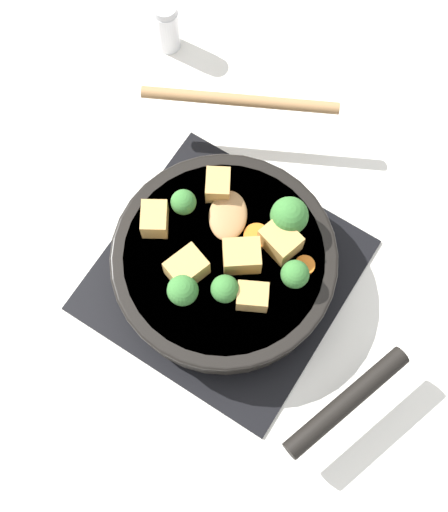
% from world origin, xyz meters
% --- Properties ---
extents(ground_plane, '(2.40, 2.40, 0.00)m').
position_xyz_m(ground_plane, '(0.00, 0.00, 0.00)').
color(ground_plane, white).
extents(front_burner_grate, '(0.31, 0.31, 0.03)m').
position_xyz_m(front_burner_grate, '(0.00, 0.00, 0.01)').
color(front_burner_grate, black).
rests_on(front_burner_grate, ground_plane).
extents(skillet_pan, '(0.40, 0.30, 0.05)m').
position_xyz_m(skillet_pan, '(-0.00, 0.00, 0.06)').
color(skillet_pan, black).
rests_on(skillet_pan, front_burner_grate).
extents(wooden_spoon, '(0.24, 0.26, 0.02)m').
position_xyz_m(wooden_spoon, '(0.07, -0.13, 0.09)').
color(wooden_spoon, '#A87A4C').
rests_on(wooden_spoon, skillet_pan).
extents(tofu_cube_center_large, '(0.05, 0.05, 0.04)m').
position_xyz_m(tofu_cube_center_large, '(0.03, 0.04, 0.10)').
color(tofu_cube_center_large, tan).
rests_on(tofu_cube_center_large, skillet_pan).
extents(tofu_cube_near_handle, '(0.05, 0.05, 0.03)m').
position_xyz_m(tofu_cube_near_handle, '(0.10, 0.01, 0.09)').
color(tofu_cube_near_handle, tan).
rests_on(tofu_cube_near_handle, skillet_pan).
extents(tofu_cube_east_chunk, '(0.06, 0.06, 0.04)m').
position_xyz_m(tofu_cube_east_chunk, '(-0.02, -0.01, 0.10)').
color(tofu_cube_east_chunk, tan).
rests_on(tofu_cube_east_chunk, skillet_pan).
extents(tofu_cube_west_chunk, '(0.05, 0.04, 0.03)m').
position_xyz_m(tofu_cube_west_chunk, '(-0.06, 0.03, 0.09)').
color(tofu_cube_west_chunk, tan).
rests_on(tofu_cube_west_chunk, skillet_pan).
extents(tofu_cube_back_piece, '(0.05, 0.05, 0.04)m').
position_xyz_m(tofu_cube_back_piece, '(-0.05, -0.05, 0.10)').
color(tofu_cube_back_piece, tan).
rests_on(tofu_cube_back_piece, skillet_pan).
extents(tofu_cube_front_piece, '(0.04, 0.05, 0.03)m').
position_xyz_m(tofu_cube_front_piece, '(0.05, -0.07, 0.09)').
color(tofu_cube_front_piece, tan).
rests_on(tofu_cube_front_piece, skillet_pan).
extents(broccoli_floret_near_spoon, '(0.03, 0.03, 0.04)m').
position_xyz_m(broccoli_floret_near_spoon, '(-0.09, -0.02, 0.10)').
color(broccoli_floret_near_spoon, '#709956').
rests_on(broccoli_floret_near_spoon, skillet_pan).
extents(broccoli_floret_center_top, '(0.03, 0.03, 0.04)m').
position_xyz_m(broccoli_floret_center_top, '(-0.03, 0.04, 0.10)').
color(broccoli_floret_center_top, '#709956').
rests_on(broccoli_floret_center_top, skillet_pan).
extents(broccoli_floret_east_rim, '(0.05, 0.05, 0.05)m').
position_xyz_m(broccoli_floret_east_rim, '(-0.04, -0.08, 0.11)').
color(broccoli_floret_east_rim, '#709956').
rests_on(broccoli_floret_east_rim, skillet_pan).
extents(broccoli_floret_west_rim, '(0.04, 0.04, 0.05)m').
position_xyz_m(broccoli_floret_west_rim, '(0.01, 0.07, 0.10)').
color(broccoli_floret_west_rim, '#709956').
rests_on(broccoli_floret_west_rim, skillet_pan).
extents(broccoli_floret_north_edge, '(0.03, 0.03, 0.04)m').
position_xyz_m(broccoli_floret_north_edge, '(0.08, -0.03, 0.10)').
color(broccoli_floret_north_edge, '#709956').
rests_on(broccoli_floret_north_edge, skillet_pan).
extents(carrot_slice_orange_thin, '(0.03, 0.03, 0.01)m').
position_xyz_m(carrot_slice_orange_thin, '(-0.02, -0.04, 0.08)').
color(carrot_slice_orange_thin, orange).
rests_on(carrot_slice_orange_thin, skillet_pan).
extents(carrot_slice_near_center, '(0.03, 0.03, 0.01)m').
position_xyz_m(carrot_slice_near_center, '(-0.09, -0.04, 0.08)').
color(carrot_slice_near_center, orange).
rests_on(carrot_slice_near_center, skillet_pan).
extents(salt_shaker, '(0.04, 0.04, 0.09)m').
position_xyz_m(salt_shaker, '(0.27, -0.26, 0.04)').
color(salt_shaker, white).
rests_on(salt_shaker, ground_plane).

